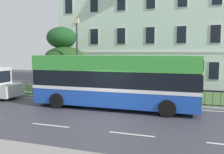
{
  "coord_description": "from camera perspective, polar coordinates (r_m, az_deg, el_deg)",
  "views": [
    {
      "loc": [
        4.23,
        -11.31,
        3.49
      ],
      "look_at": [
        -0.65,
        3.64,
        1.84
      ],
      "focal_mm": 37.6,
      "sensor_mm": 36.0,
      "label": 1
    }
  ],
  "objects": [
    {
      "name": "ground_plane",
      "position": [
        13.63,
        -0.64,
        -8.92
      ],
      "size": [
        60.0,
        56.0,
        0.18
      ],
      "color": "#3F3D46"
    },
    {
      "name": "georgian_townhouse",
      "position": [
        27.06,
        7.62,
        11.52
      ],
      "size": [
        17.37,
        8.23,
        11.97
      ],
      "color": "silver",
      "rests_on": "ground_plane"
    },
    {
      "name": "iron_verge_railing",
      "position": [
        16.72,
        0.61,
        -3.9
      ],
      "size": [
        15.71,
        0.04,
        0.97
      ],
      "color": "black",
      "rests_on": "ground_plane"
    },
    {
      "name": "evergreen_tree",
      "position": [
        21.07,
        -11.91,
        3.4
      ],
      "size": [
        3.88,
        3.7,
        5.6
      ],
      "color": "#423328",
      "rests_on": "ground_plane"
    },
    {
      "name": "single_decker_bus",
      "position": [
        14.62,
        0.5,
        -0.91
      ],
      "size": [
        10.3,
        2.63,
        3.3
      ],
      "rotation": [
        0.0,
        0.0,
        0.01
      ],
      "color": "blue",
      "rests_on": "ground_plane"
    },
    {
      "name": "street_lamp_post",
      "position": [
        18.28,
        -8.5,
        6.12
      ],
      "size": [
        0.36,
        0.24,
        5.92
      ],
      "color": "#333338",
      "rests_on": "ground_plane"
    },
    {
      "name": "litter_bin",
      "position": [
        17.77,
        -3.57,
        -3.12
      ],
      "size": [
        0.55,
        0.55,
        1.12
      ],
      "color": "black",
      "rests_on": "ground_plane"
    }
  ]
}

